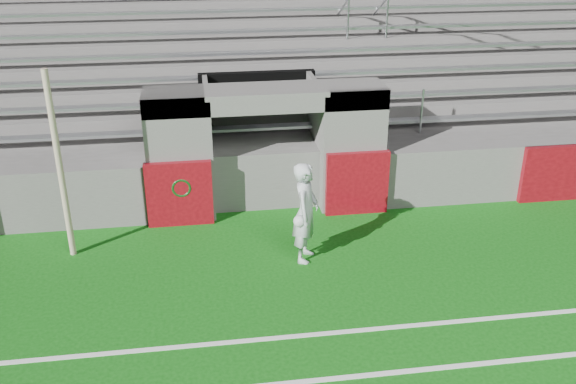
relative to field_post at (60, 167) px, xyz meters
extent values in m
plane|color=#0D520D|center=(3.78, -2.04, -1.73)|extent=(90.00, 90.00, 0.00)
cylinder|color=#C7B294|center=(0.00, 0.00, 0.00)|extent=(0.11, 0.11, 3.47)
cube|color=white|center=(3.78, -4.04, -1.73)|extent=(28.00, 0.09, 0.01)
cube|color=white|center=(3.78, -3.04, -1.73)|extent=(28.00, 0.09, 0.01)
cube|color=#5E5B59|center=(1.98, 1.46, -0.43)|extent=(1.20, 1.00, 2.60)
cube|color=#5E5B59|center=(5.58, 1.46, -0.43)|extent=(1.20, 1.00, 2.60)
cube|color=black|center=(3.78, 3.16, -0.48)|extent=(2.60, 0.20, 2.50)
cube|color=#5E5B59|center=(2.63, 2.06, -0.48)|extent=(0.10, 2.20, 2.50)
cube|color=#5E5B59|center=(4.93, 2.06, -0.48)|extent=(0.10, 2.20, 2.50)
cube|color=#5E5B59|center=(3.78, 1.46, 0.67)|extent=(4.80, 1.00, 0.40)
cube|color=#5E5B59|center=(3.78, 5.31, -0.58)|extent=(26.00, 8.00, 0.20)
cube|color=#5E5B59|center=(3.78, 5.31, -1.21)|extent=(26.00, 8.00, 1.05)
cube|color=#62080F|center=(1.98, 0.90, -1.06)|extent=(1.30, 0.15, 1.35)
cube|color=#62080F|center=(5.58, 0.90, -1.06)|extent=(1.30, 0.15, 1.35)
cube|color=#62080F|center=(10.28, 0.90, -1.11)|extent=(2.20, 0.15, 1.25)
cube|color=#93969B|center=(3.78, 2.38, -0.26)|extent=(23.00, 0.28, 0.06)
cube|color=#5E5B59|center=(3.78, 3.23, -0.29)|extent=(24.00, 0.75, 0.38)
cube|color=#93969B|center=(3.78, 3.13, 0.12)|extent=(23.00, 0.28, 0.06)
cube|color=#5E5B59|center=(3.78, 3.98, -0.10)|extent=(24.00, 0.75, 0.76)
cube|color=#93969B|center=(3.78, 3.88, 0.50)|extent=(23.00, 0.28, 0.06)
cube|color=#5E5B59|center=(3.78, 4.73, 0.09)|extent=(24.00, 0.75, 1.14)
cube|color=#93969B|center=(3.78, 4.63, 0.88)|extent=(23.00, 0.28, 0.06)
cube|color=#5E5B59|center=(3.78, 5.48, 0.28)|extent=(24.00, 0.75, 1.52)
cube|color=#93969B|center=(3.78, 5.38, 1.26)|extent=(23.00, 0.28, 0.06)
cube|color=#5E5B59|center=(3.78, 6.23, 0.47)|extent=(24.00, 0.75, 1.90)
cube|color=#93969B|center=(3.78, 6.13, 1.64)|extent=(23.00, 0.28, 0.06)
cube|color=#5E5B59|center=(3.78, 6.98, 0.66)|extent=(24.00, 0.75, 2.28)
cube|color=#5E5B59|center=(3.78, 7.73, 0.85)|extent=(24.00, 0.75, 2.66)
cube|color=#5E5B59|center=(3.78, 8.41, 0.91)|extent=(26.00, 0.60, 5.29)
cylinder|color=#A5A8AD|center=(6.28, 2.11, 0.02)|extent=(0.05, 0.05, 1.00)
cylinder|color=#A5A8AD|center=(6.28, 5.11, 1.54)|extent=(0.05, 0.05, 1.00)
cylinder|color=#A5A8AD|center=(7.28, 2.11, 0.02)|extent=(0.05, 0.05, 1.00)
cylinder|color=#A5A8AD|center=(7.28, 5.11, 1.54)|extent=(0.05, 0.05, 1.00)
imported|color=silver|center=(4.22, -0.78, -0.80)|extent=(0.66, 0.79, 1.86)
sphere|color=white|center=(4.08, -0.95, -0.88)|extent=(0.22, 0.22, 0.22)
torus|color=#0B3918|center=(2.03, 0.91, -1.02)|extent=(0.49, 0.09, 0.49)
torus|color=#0C3D11|center=(2.03, 0.86, -0.91)|extent=(0.42, 0.08, 0.42)
camera|label=1|loc=(2.42, -10.78, 4.24)|focal=40.00mm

